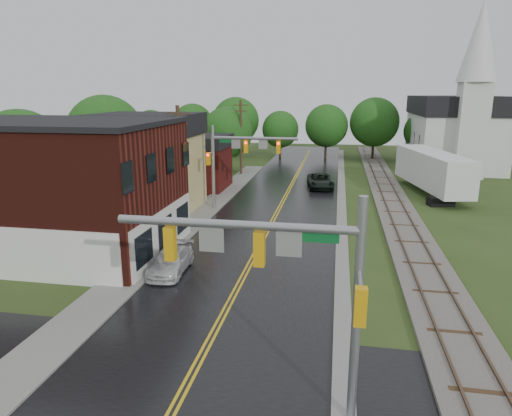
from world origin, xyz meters
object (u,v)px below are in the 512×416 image
(utility_pole_c, at_px, (241,136))
(pickup_white, at_px, (171,261))
(utility_pole_b, at_px, (180,164))
(traffic_signal_far, at_px, (237,153))
(traffic_signal_near, at_px, (285,268))
(tree_left_c, at_px, (174,140))
(church, at_px, (457,124))
(tree_left_b, at_px, (107,136))
(tree_left_e, at_px, (228,134))
(semi_trailer, at_px, (432,170))
(tree_left_a, at_px, (23,154))
(brick_building, at_px, (56,187))
(suv_dark, at_px, (320,181))

(utility_pole_c, xyz_separation_m, pickup_white, (2.63, -31.41, -4.08))
(utility_pole_b, height_order, pickup_white, utility_pole_b)
(utility_pole_c, bearing_deg, traffic_signal_far, -78.91)
(traffic_signal_near, bearing_deg, tree_left_c, 114.56)
(church, relative_size, tree_left_b, 2.06)
(tree_left_b, height_order, tree_left_c, tree_left_b)
(tree_left_b, bearing_deg, pickup_white, -54.69)
(traffic_signal_far, xyz_separation_m, tree_left_e, (-5.38, 18.90, -0.16))
(traffic_signal_far, bearing_deg, utility_pole_b, -123.68)
(semi_trailer, bearing_deg, tree_left_e, 158.12)
(traffic_signal_near, relative_size, tree_left_a, 0.85)
(utility_pole_b, bearing_deg, semi_trailer, 35.01)
(brick_building, relative_size, utility_pole_c, 1.59)
(utility_pole_c, distance_m, suv_dark, 12.53)
(utility_pole_b, height_order, tree_left_a, utility_pole_b)
(traffic_signal_near, bearing_deg, utility_pole_b, 117.19)
(utility_pole_b, bearing_deg, tree_left_a, -179.55)
(pickup_white, xyz_separation_m, semi_trailer, (18.31, 24.07, 1.82))
(traffic_signal_near, distance_m, tree_left_b, 36.73)
(tree_left_b, xyz_separation_m, tree_left_e, (9.00, 14.00, -0.90))
(utility_pole_b, xyz_separation_m, pickup_white, (2.63, -9.41, -4.08))
(traffic_signal_far, xyz_separation_m, semi_trailer, (17.61, 9.67, -2.52))
(utility_pole_c, height_order, tree_left_c, utility_pole_c)
(suv_dark, bearing_deg, semi_trailer, -12.15)
(brick_building, distance_m, semi_trailer, 34.37)
(tree_left_e, xyz_separation_m, suv_dark, (12.01, -8.37, -4.05))
(suv_dark, height_order, semi_trailer, semi_trailer)
(utility_pole_c, relative_size, suv_dark, 1.64)
(traffic_signal_near, bearing_deg, traffic_signal_far, 105.52)
(traffic_signal_near, distance_m, tree_left_c, 41.67)
(traffic_signal_near, bearing_deg, tree_left_b, 125.49)
(traffic_signal_near, relative_size, utility_pole_c, 0.82)
(traffic_signal_far, relative_size, suv_dark, 1.34)
(church, relative_size, utility_pole_c, 2.22)
(traffic_signal_far, xyz_separation_m, utility_pole_b, (-3.33, -5.00, -0.25))
(traffic_signal_near, xyz_separation_m, tree_left_c, (-17.32, 37.90, -0.46))
(tree_left_c, bearing_deg, utility_pole_c, 30.20)
(traffic_signal_near, relative_size, tree_left_c, 0.96)
(utility_pole_c, xyz_separation_m, tree_left_b, (-11.05, -12.10, 1.00))
(tree_left_b, distance_m, suv_dark, 22.31)
(church, xyz_separation_m, pickup_white, (-24.17, -41.14, -5.20))
(church, distance_m, tree_left_b, 43.70)
(utility_pole_c, relative_size, tree_left_a, 1.04)
(church, bearing_deg, suv_dark, -136.08)
(brick_building, distance_m, tree_left_c, 24.94)
(church, relative_size, suv_dark, 3.65)
(tree_left_e, relative_size, suv_dark, 1.49)
(brick_building, bearing_deg, tree_left_a, 136.87)
(tree_left_b, relative_size, suv_dark, 1.77)
(church, height_order, pickup_white, church)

